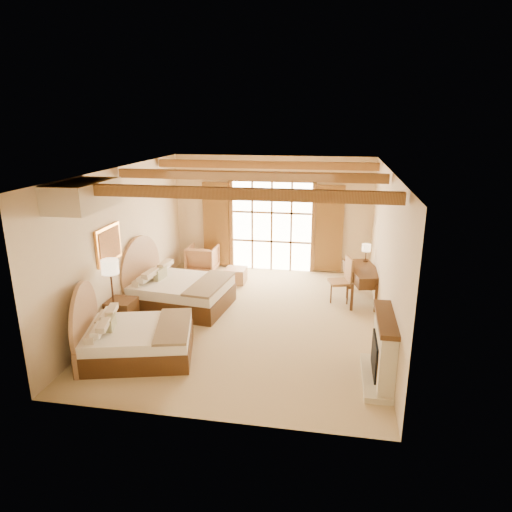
% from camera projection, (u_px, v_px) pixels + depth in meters
% --- Properties ---
extents(floor, '(7.00, 7.00, 0.00)m').
position_uv_depth(floor, '(249.00, 319.00, 9.88)').
color(floor, tan).
rests_on(floor, ground).
extents(wall_back, '(5.50, 0.00, 5.50)m').
position_uv_depth(wall_back, '(272.00, 214.00, 12.71)').
color(wall_back, beige).
rests_on(wall_back, ground).
extents(wall_left, '(0.00, 7.00, 7.00)m').
position_uv_depth(wall_left, '(124.00, 242.00, 9.87)').
color(wall_left, beige).
rests_on(wall_left, ground).
extents(wall_right, '(0.00, 7.00, 7.00)m').
position_uv_depth(wall_right, '(386.00, 254.00, 8.96)').
color(wall_right, beige).
rests_on(wall_right, ground).
extents(ceiling, '(7.00, 7.00, 0.00)m').
position_uv_depth(ceiling, '(248.00, 170.00, 8.95)').
color(ceiling, '#B17937').
rests_on(ceiling, ground).
extents(ceiling_beams, '(5.39, 4.60, 0.18)m').
position_uv_depth(ceiling_beams, '(248.00, 176.00, 8.98)').
color(ceiling_beams, olive).
rests_on(ceiling_beams, ceiling).
extents(french_doors, '(3.95, 0.08, 2.60)m').
position_uv_depth(french_doors, '(272.00, 227.00, 12.76)').
color(french_doors, white).
rests_on(french_doors, ground).
extents(fireplace, '(0.46, 1.40, 1.16)m').
position_uv_depth(fireplace, '(382.00, 353.00, 7.42)').
color(fireplace, beige).
rests_on(fireplace, ground).
extents(painting, '(0.06, 0.95, 0.75)m').
position_uv_depth(painting, '(109.00, 244.00, 9.11)').
color(painting, orange).
rests_on(painting, wall_left).
extents(canopy_valance, '(0.70, 1.40, 0.45)m').
position_uv_depth(canopy_valance, '(83.00, 195.00, 7.53)').
color(canopy_valance, beige).
rests_on(canopy_valance, ceiling).
extents(bed_near, '(2.25, 1.87, 1.26)m').
position_uv_depth(bed_near, '(130.00, 337.00, 8.25)').
color(bed_near, '#4A2D13').
rests_on(bed_near, floor).
extents(bed_far, '(2.30, 1.84, 1.40)m').
position_uv_depth(bed_far, '(174.00, 289.00, 10.40)').
color(bed_far, '#4A2D13').
rests_on(bed_far, floor).
extents(nightstand, '(0.54, 0.54, 0.64)m').
position_uv_depth(nightstand, '(122.00, 314.00, 9.33)').
color(nightstand, '#4A2D13').
rests_on(nightstand, floor).
extents(floor_lamp, '(0.33, 0.33, 1.56)m').
position_uv_depth(floor_lamp, '(110.00, 271.00, 8.81)').
color(floor_lamp, '#362115').
rests_on(floor_lamp, floor).
extents(armchair, '(0.80, 0.83, 0.75)m').
position_uv_depth(armchair, '(202.00, 259.00, 12.83)').
color(armchair, '#A6724B').
rests_on(armchair, floor).
extents(ottoman, '(0.54, 0.54, 0.39)m').
position_uv_depth(ottoman, '(236.00, 275.00, 12.02)').
color(ottoman, '#AA8157').
rests_on(ottoman, floor).
extents(desk, '(0.96, 1.58, 0.80)m').
position_uv_depth(desk, '(363.00, 283.00, 10.80)').
color(desk, '#4A2D13').
rests_on(desk, floor).
extents(desk_chair, '(0.59, 0.58, 1.07)m').
position_uv_depth(desk_chair, '(341.00, 288.00, 10.76)').
color(desk_chair, '#976142').
rests_on(desk_chair, floor).
extents(desk_lamp, '(0.22, 0.22, 0.43)m').
position_uv_depth(desk_lamp, '(366.00, 248.00, 11.12)').
color(desk_lamp, '#362115').
rests_on(desk_lamp, desk).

